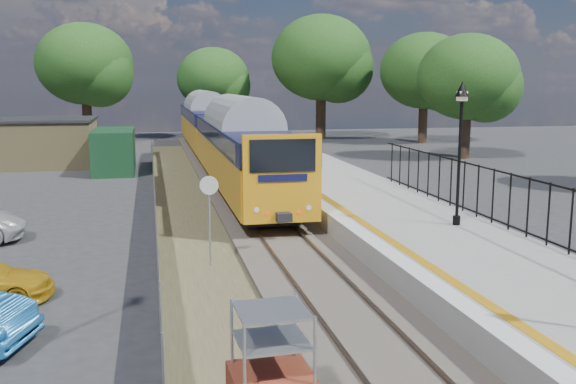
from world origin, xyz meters
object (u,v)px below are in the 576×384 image
object	(u,v)px
victorian_lamp_north	(461,119)
speed_sign	(209,206)
brick_plinth	(272,372)
train	(218,131)

from	to	relation	value
victorian_lamp_north	speed_sign	xyz separation A→B (m)	(-7.96, -0.13, -2.42)
brick_plinth	victorian_lamp_north	bearing A→B (deg)	50.25
brick_plinth	train	bearing A→B (deg)	85.45
train	speed_sign	distance (m)	22.89
brick_plinth	speed_sign	world-z (taller)	speed_sign
train	speed_sign	xyz separation A→B (m)	(-2.66, -22.73, -0.47)
victorian_lamp_north	train	size ratio (longest dim) A/B	0.11
brick_plinth	speed_sign	size ratio (longest dim) A/B	0.74
victorian_lamp_north	brick_plinth	bearing A→B (deg)	-129.75
victorian_lamp_north	train	xyz separation A→B (m)	(-5.30, 22.60, -1.96)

